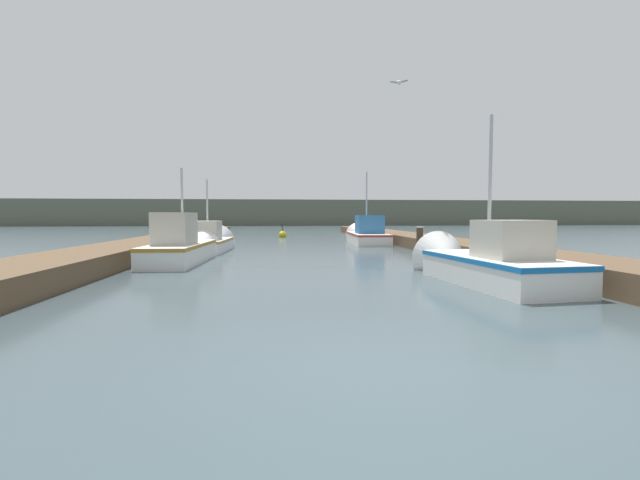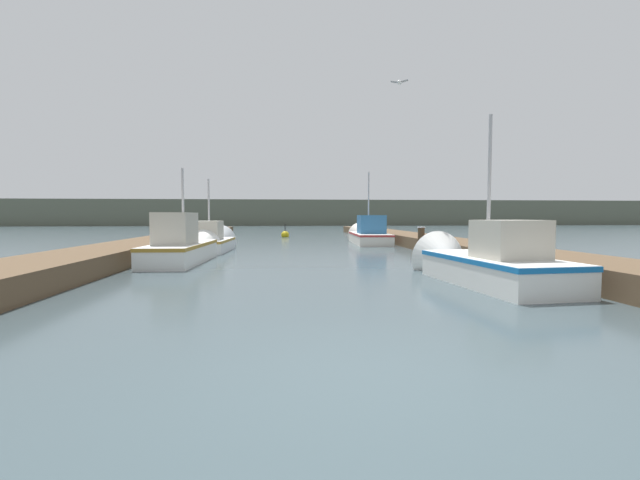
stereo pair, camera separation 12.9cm
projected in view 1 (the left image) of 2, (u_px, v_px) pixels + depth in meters
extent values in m
plane|color=#38474C|center=(376.00, 380.00, 3.96)|extent=(200.00, 200.00, 0.00)
cube|color=brown|center=(157.00, 244.00, 19.20)|extent=(2.22, 40.00, 0.53)
cube|color=brown|center=(426.00, 242.00, 20.47)|extent=(2.22, 40.00, 0.53)
cube|color=#565B4C|center=(281.00, 213.00, 72.98)|extent=(120.00, 16.00, 4.01)
cube|color=silver|center=(496.00, 271.00, 9.39)|extent=(1.97, 4.07, 0.63)
cube|color=#1463AC|center=(496.00, 259.00, 9.37)|extent=(2.00, 4.10, 0.10)
cone|color=silver|center=(444.00, 260.00, 11.73)|extent=(1.62, 0.96, 1.55)
cube|color=#B2AD9E|center=(511.00, 239.00, 8.87)|extent=(1.28, 1.29, 0.80)
cylinder|color=#B2B2B7|center=(490.00, 186.00, 9.57)|extent=(0.08, 0.08, 3.13)
cube|color=silver|center=(180.00, 253.00, 13.77)|extent=(1.63, 4.54, 0.64)
cube|color=olive|center=(180.00, 245.00, 13.76)|extent=(1.66, 4.57, 0.10)
cone|color=silver|center=(200.00, 247.00, 16.55)|extent=(1.40, 1.15, 1.35)
cube|color=#B2AD9E|center=(175.00, 228.00, 13.17)|extent=(1.11, 1.62, 0.99)
cylinder|color=#B2B2B7|center=(182.00, 205.00, 14.02)|extent=(0.08, 0.08, 2.45)
cube|color=silver|center=(206.00, 245.00, 18.19)|extent=(1.90, 3.69, 0.53)
cube|color=#A77F31|center=(206.00, 240.00, 18.18)|extent=(1.94, 3.72, 0.10)
cone|color=silver|center=(216.00, 242.00, 20.37)|extent=(1.69, 0.83, 1.66)
cube|color=#B2AD9E|center=(204.00, 230.00, 17.70)|extent=(1.32, 1.43, 0.78)
cylinder|color=#B2B2B7|center=(207.00, 209.00, 18.37)|extent=(0.08, 0.08, 2.57)
cube|color=silver|center=(367.00, 238.00, 23.34)|extent=(1.97, 5.09, 0.58)
cube|color=#AF3232|center=(367.00, 234.00, 23.33)|extent=(2.00, 5.12, 0.10)
cone|color=silver|center=(360.00, 236.00, 26.36)|extent=(1.67, 1.14, 1.62)
cube|color=#2D6699|center=(369.00, 224.00, 22.67)|extent=(1.42, 1.66, 0.97)
cylinder|color=#B2B2B7|center=(367.00, 202.00, 23.60)|extent=(0.08, 0.08, 3.35)
cylinder|color=#473523|center=(420.00, 240.00, 18.03)|extent=(0.28, 0.28, 1.02)
cylinder|color=silver|center=(420.00, 227.00, 18.00)|extent=(0.32, 0.32, 0.04)
sphere|color=gold|center=(283.00, 235.00, 30.42)|extent=(0.56, 0.56, 0.56)
cylinder|color=black|center=(283.00, 228.00, 30.39)|extent=(0.06, 0.06, 0.50)
ellipsoid|color=white|center=(399.00, 83.00, 13.49)|extent=(0.24, 0.31, 0.12)
cube|color=gray|center=(395.00, 82.00, 13.53)|extent=(0.30, 0.22, 0.07)
cube|color=gray|center=(403.00, 82.00, 13.45)|extent=(0.30, 0.22, 0.07)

